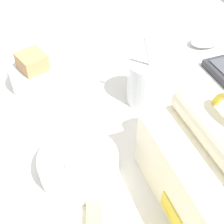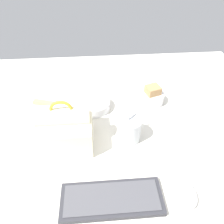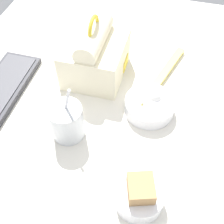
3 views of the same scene
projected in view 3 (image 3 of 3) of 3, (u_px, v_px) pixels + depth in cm
name	position (u px, v px, depth cm)	size (l,w,h in cm)	color
desk_surface	(114.00, 136.00, 73.39)	(140.00, 110.00, 2.00)	silver
keyboard	(1.00, 90.00, 80.83)	(30.10, 11.65, 2.10)	#2D2D33
lunch_bag	(95.00, 55.00, 81.14)	(19.09, 16.91, 19.71)	#EFE5C1
soup_cup	(67.00, 121.00, 68.78)	(8.23, 8.23, 16.17)	silver
bento_bowl_sandwich	(140.00, 195.00, 59.10)	(10.61, 10.61, 8.43)	silver
bento_bowl_snacks	(149.00, 105.00, 75.68)	(13.49, 13.49, 5.70)	silver
chopstick_case	(167.00, 70.00, 86.28)	(22.24, 8.73, 1.60)	#EFD666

